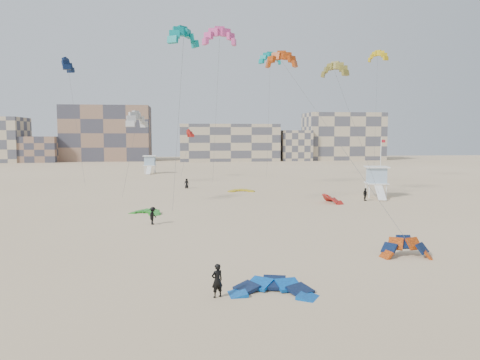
{
  "coord_description": "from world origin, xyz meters",
  "views": [
    {
      "loc": [
        -4.1,
        -25.36,
        8.3
      ],
      "look_at": [
        -0.48,
        6.0,
        5.3
      ],
      "focal_mm": 35.0,
      "sensor_mm": 36.0,
      "label": 1
    }
  ],
  "objects": [
    {
      "name": "kitesurfer_e",
      "position": [
        -4.07,
        48.38,
        0.78
      ],
      "size": [
        0.84,
        0.63,
        1.56
      ],
      "primitive_type": "imported",
      "rotation": [
        0.0,
        0.0,
        -0.19
      ],
      "color": "black",
      "rests_on": "ground"
    },
    {
      "name": "kite_ground_orange",
      "position": [
        10.8,
        4.48,
        0.0
      ],
      "size": [
        3.74,
        3.76,
        3.39
      ],
      "primitive_type": null,
      "rotation": [
        0.85,
        0.0,
        -0.13
      ],
      "color": "#FF5D0E",
      "rests_on": "ground"
    },
    {
      "name": "kite_fly_pink",
      "position": [
        0.89,
        43.51,
        22.31
      ],
      "size": [
        4.93,
        6.24,
        22.69
      ],
      "rotation": [
        0.0,
        0.0,
        0.04
      ],
      "color": "#F3519B",
      "rests_on": "ground"
    },
    {
      "name": "kite_fly_yellow",
      "position": [
        29.75,
        55.54,
        22.13
      ],
      "size": [
        4.85,
        4.86,
        22.27
      ],
      "rotation": [
        0.0,
        0.0,
        -0.84
      ],
      "color": "gold",
      "rests_on": "ground"
    },
    {
      "name": "condo_mid",
      "position": [
        10.0,
        130.0,
        6.0
      ],
      "size": [
        32.0,
        16.0,
        12.0
      ],
      "primitive_type": "cube",
      "color": "tan",
      "rests_on": "ground"
    },
    {
      "name": "lifeguard_tower_near",
      "position": [
        21.41,
        34.86,
        2.07
      ],
      "size": [
        3.46,
        5.99,
        4.17
      ],
      "rotation": [
        0.0,
        0.0,
        -0.2
      ],
      "color": "white",
      "rests_on": "ground"
    },
    {
      "name": "kite_ground_green",
      "position": [
        -8.4,
        24.71,
        0.0
      ],
      "size": [
        4.82,
        4.87,
        1.33
      ],
      "primitive_type": null,
      "rotation": [
        0.18,
        0.0,
        -0.63
      ],
      "color": "green",
      "rests_on": "ground"
    },
    {
      "name": "kite_fly_teal_a",
      "position": [
        -4.23,
        25.1,
        18.46
      ],
      "size": [
        5.14,
        7.35,
        18.71
      ],
      "rotation": [
        0.0,
        0.0,
        0.75
      ],
      "color": "#017B86",
      "rests_on": "ground"
    },
    {
      "name": "kite_fly_orange",
      "position": [
        7.14,
        29.58,
        17.01
      ],
      "size": [
        5.71,
        28.0,
        17.32
      ],
      "rotation": [
        0.0,
        0.0,
        -0.23
      ],
      "color": "#FF5D0E",
      "rests_on": "ground"
    },
    {
      "name": "kite_ground_blue",
      "position": [
        0.38,
        -1.72,
        0.0
      ],
      "size": [
        5.17,
        5.34,
        2.0
      ],
      "primitive_type": null,
      "rotation": [
        0.23,
        0.0,
        -0.25
      ],
      "color": "blue",
      "rests_on": "ground"
    },
    {
      "name": "kite_fly_grey",
      "position": [
        -9.81,
        30.91,
        10.02
      ],
      "size": [
        4.56,
        4.6,
        10.19
      ],
      "rotation": [
        0.0,
        0.0,
        1.13
      ],
      "color": "silver",
      "rests_on": "ground"
    },
    {
      "name": "kite_ground_yellow",
      "position": [
        4.02,
        43.26,
        0.0
      ],
      "size": [
        3.71,
        3.9,
        0.77
      ],
      "primitive_type": null,
      "rotation": [
        0.08,
        0.0,
        -0.06
      ],
      "color": "gold",
      "rests_on": "ground"
    },
    {
      "name": "condo_east",
      "position": [
        50.0,
        132.0,
        8.0
      ],
      "size": [
        26.0,
        14.0,
        16.0
      ],
      "primitive_type": "cube",
      "color": "tan",
      "rests_on": "ground"
    },
    {
      "name": "kitesurfer_main",
      "position": [
        -2.59,
        -1.99,
        0.88
      ],
      "size": [
        0.76,
        0.66,
        1.77
      ],
      "primitive_type": "imported",
      "rotation": [
        0.0,
        0.0,
        3.6
      ],
      "color": "black",
      "rests_on": "ground"
    },
    {
      "name": "kitesurfer_c",
      "position": [
        -7.26,
        18.49,
        0.83
      ],
      "size": [
        0.99,
        1.23,
        1.66
      ],
      "primitive_type": "imported",
      "rotation": [
        0.0,
        0.0,
        1.17
      ],
      "color": "black",
      "rests_on": "ground"
    },
    {
      "name": "condo_west_b",
      "position": [
        -30.0,
        134.0,
        9.0
      ],
      "size": [
        28.0,
        14.0,
        18.0
      ],
      "primitive_type": "cube",
      "color": "#876551",
      "rests_on": "ground"
    },
    {
      "name": "kite_fly_red",
      "position": [
        -3.29,
        66.79,
        8.61
      ],
      "size": [
        3.56,
        10.32,
        8.86
      ],
      "rotation": [
        0.0,
        0.0,
        1.75
      ],
      "color": "#AE2202",
      "rests_on": "ground"
    },
    {
      "name": "kite_fly_navy",
      "position": [
        -21.69,
        48.92,
        18.75
      ],
      "size": [
        4.96,
        6.23,
        19.22
      ],
      "rotation": [
        0.0,
        0.0,
        1.64
      ],
      "color": "#0D1F40",
      "rests_on": "ground"
    },
    {
      "name": "condo_fill_left",
      "position": [
        -50.0,
        128.0,
        4.0
      ],
      "size": [
        12.0,
        10.0,
        8.0
      ],
      "primitive_type": "cube",
      "color": "#876551",
      "rests_on": "ground"
    },
    {
      "name": "lifeguard_tower_far",
      "position": [
        -12.02,
        78.62,
        1.95
      ],
      "size": [
        2.92,
        5.44,
        3.94
      ],
      "rotation": [
        0.0,
        0.0,
        -0.05
      ],
      "color": "white",
      "rests_on": "ground"
    },
    {
      "name": "kitesurfer_d",
      "position": [
        18.56,
        31.53,
        0.82
      ],
      "size": [
        0.54,
        1.01,
        1.65
      ],
      "primitive_type": "imported",
      "rotation": [
        0.0,
        0.0,
        1.72
      ],
      "color": "black",
      "rests_on": "ground"
    },
    {
      "name": "kite_ground_red_far",
      "position": [
        13.84,
        30.28,
        0.0
      ],
      "size": [
        3.83,
        3.69,
        3.2
      ],
      "primitive_type": null,
      "rotation": [
        0.63,
        0.0,
        1.68
      ],
      "color": "#AE2202",
      "rests_on": "ground"
    },
    {
      "name": "kite_fly_olive",
      "position": [
        15.45,
        35.43,
        16.79
      ],
      "size": [
        7.11,
        7.45,
        17.12
      ],
      "rotation": [
        0.0,
        0.0,
        -0.74
      ],
      "color": "olive",
      "rests_on": "ground"
    },
    {
      "name": "condo_fill_right",
      "position": [
        32.0,
        128.0,
        5.0
      ],
      "size": [
        10.0,
        10.0,
        10.0
      ],
      "primitive_type": "cube",
      "color": "tan",
      "rests_on": "ground"
    },
    {
      "name": "kite_fly_teal_b",
      "position": [
        11.47,
        60.94,
        22.24
      ],
      "size": [
        4.78,
        5.8,
        22.65
      ],
      "rotation": [
        0.0,
        0.0,
        0.2
      ],
      "color": "#017B86",
      "rests_on": "ground"
    },
    {
      "name": "kitesurfer_f",
      "position": [
        28.78,
        50.75,
        0.84
      ],
      "size": [
        0.81,
        1.62,
        1.68
      ],
      "primitive_type": "imported",
      "rotation": [
        0.0,
        0.0,
        -1.78
      ],
      "color": "black",
      "rests_on": "ground"
    },
    {
      "name": "flagpole",
      "position": [
        22.79,
        36.86,
        4.22
      ],
      "size": [
        0.65,
        0.1,
        8.04
      ],
      "color": "white",
      "rests_on": "ground"
    },
    {
      "name": "ground",
      "position": [
        0.0,
        0.0,
        0.0
      ],
      "size": [
        320.0,
        320.0,
        0.0
      ],
      "primitive_type": "plane",
      "color": "#D6B78F",
      "rests_on": "ground"
    }
  ]
}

